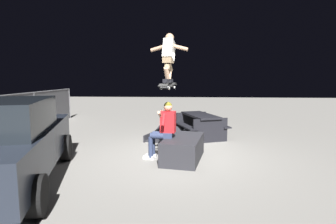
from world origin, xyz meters
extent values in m
plane|color=gray|center=(0.00, 0.00, 0.00)|extent=(40.00, 40.00, 0.00)
cube|color=#28282D|center=(-0.29, -0.17, 0.27)|extent=(1.64, 1.05, 0.54)
cube|color=#2D3856|center=(-0.31, 0.19, 0.60)|extent=(0.32, 0.20, 0.12)
cube|color=red|center=(-0.31, 0.19, 0.91)|extent=(0.26, 0.37, 0.50)
sphere|color=tan|center=(-0.31, 0.19, 1.26)|extent=(0.20, 0.20, 0.20)
sphere|color=brown|center=(-0.31, 0.19, 1.28)|extent=(0.19, 0.19, 0.19)
cylinder|color=red|center=(-0.50, 0.28, 0.98)|extent=(0.20, 0.11, 0.29)
cylinder|color=tan|center=(-0.40, 0.37, 1.08)|extent=(0.25, 0.11, 0.19)
cylinder|color=red|center=(-0.10, 0.21, 0.98)|extent=(0.20, 0.11, 0.29)
cylinder|color=tan|center=(-0.17, 0.33, 1.08)|extent=(0.25, 0.11, 0.19)
cylinder|color=#2D3856|center=(-0.37, 0.40, 0.58)|extent=(0.21, 0.42, 0.14)
cylinder|color=#2D3856|center=(-0.33, 0.60, 0.29)|extent=(0.11, 0.11, 0.50)
cube|color=white|center=(-0.32, 0.65, 0.04)|extent=(0.14, 0.27, 0.08)
cylinder|color=#2D3856|center=(-0.19, 0.37, 0.58)|extent=(0.21, 0.42, 0.14)
cylinder|color=#2D3856|center=(-0.15, 0.57, 0.29)|extent=(0.11, 0.11, 0.50)
cube|color=white|center=(-0.14, 0.62, 0.04)|extent=(0.14, 0.27, 0.08)
cube|color=black|center=(-0.31, 0.19, 1.75)|extent=(0.82, 0.33, 0.12)
cube|color=black|center=(0.13, 0.11, 1.77)|extent=(0.15, 0.22, 0.04)
cube|color=black|center=(-0.76, 0.26, 1.77)|extent=(0.15, 0.22, 0.07)
cube|color=#99999E|center=(-0.04, 0.14, 1.72)|extent=(0.09, 0.17, 0.04)
cylinder|color=white|center=(-0.02, 0.23, 1.70)|extent=(0.06, 0.04, 0.05)
cylinder|color=white|center=(-0.05, 0.05, 1.70)|extent=(0.06, 0.04, 0.05)
cube|color=#99999E|center=(-0.59, 0.23, 1.72)|extent=(0.09, 0.17, 0.04)
cylinder|color=white|center=(-0.57, 0.32, 1.70)|extent=(0.06, 0.04, 0.05)
cylinder|color=white|center=(-0.60, 0.14, 1.70)|extent=(0.06, 0.04, 0.05)
cube|color=black|center=(-0.13, 0.16, 1.86)|extent=(0.27, 0.14, 0.08)
cube|color=black|center=(-0.49, 0.22, 1.86)|extent=(0.27, 0.14, 0.08)
cylinder|color=tan|center=(-0.19, 0.17, 2.02)|extent=(0.25, 0.14, 0.31)
cylinder|color=brown|center=(-0.26, 0.18, 2.22)|extent=(0.35, 0.18, 0.33)
cylinder|color=tan|center=(-0.44, 0.21, 2.02)|extent=(0.25, 0.14, 0.31)
cylinder|color=brown|center=(-0.37, 0.20, 2.22)|extent=(0.35, 0.18, 0.33)
cube|color=brown|center=(-0.31, 0.19, 2.32)|extent=(0.33, 0.25, 0.12)
cube|color=white|center=(-0.23, 0.17, 2.56)|extent=(0.48, 0.29, 0.52)
sphere|color=tan|center=(-0.17, 0.16, 2.84)|extent=(0.20, 0.20, 0.20)
cylinder|color=tan|center=(-0.18, 0.39, 2.62)|extent=(0.15, 0.45, 0.19)
cylinder|color=tan|center=(-0.25, -0.05, 2.62)|extent=(0.15, 0.45, 0.19)
cube|color=#28282D|center=(1.83, 0.42, 0.03)|extent=(1.43, 1.25, 0.06)
cube|color=#28282D|center=(1.83, 0.42, 0.11)|extent=(1.38, 1.23, 0.43)
cube|color=#28282D|center=(1.83, 0.85, 0.10)|extent=(1.03, 0.39, 0.21)
cube|color=#28282D|center=(1.83, -0.01, 0.10)|extent=(1.03, 0.39, 0.21)
cube|color=black|center=(2.20, -0.68, 0.72)|extent=(1.84, 1.26, 0.06)
cube|color=black|center=(2.01, -0.17, 0.42)|extent=(1.67, 0.83, 0.04)
cube|color=black|center=(2.40, -1.19, 0.42)|extent=(1.67, 0.83, 0.04)
cube|color=black|center=(2.92, -0.41, 0.36)|extent=(0.45, 1.05, 0.72)
cube|color=black|center=(1.48, -0.95, 0.36)|extent=(0.45, 1.05, 0.72)
cylinder|color=slate|center=(3.00, 5.31, 0.69)|extent=(0.05, 0.05, 1.39)
cylinder|color=slate|center=(6.00, 5.31, 0.69)|extent=(0.05, 0.05, 1.39)
cube|color=#1E232D|center=(-2.05, 3.02, 0.65)|extent=(4.51, 2.81, 0.70)
cylinder|color=black|center=(-0.52, 2.59, 0.30)|extent=(0.64, 0.38, 0.60)
cylinder|color=black|center=(-3.11, 1.83, 0.30)|extent=(0.64, 0.38, 0.60)
camera|label=1|loc=(-6.63, -0.24, 1.94)|focal=29.42mm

